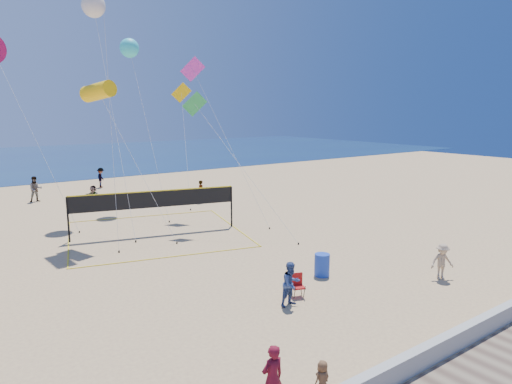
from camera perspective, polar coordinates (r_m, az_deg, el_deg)
ground at (r=14.76m, az=6.70°, el=-17.64°), size 120.00×120.00×0.00m
ocean at (r=72.42m, az=-28.70°, el=3.48°), size 140.00×50.00×0.03m
seawall at (r=12.87m, az=16.44°, el=-20.98°), size 32.00×0.30×0.60m
woman at (r=11.29m, az=2.07°, el=-22.27°), size 0.60×0.40×1.63m
toddler at (r=10.97m, az=8.29°, el=-22.14°), size 0.42×0.28×0.86m
bystander_a at (r=16.54m, az=4.41°, el=-11.38°), size 0.81×0.65×1.61m
bystander_b at (r=20.44m, az=22.24°, el=-8.05°), size 1.11×0.94×1.50m
far_person_1 at (r=34.62m, az=-19.66°, el=-0.53°), size 1.26×1.48×1.60m
far_person_2 at (r=34.58m, az=-6.86°, el=0.07°), size 0.41×0.62×1.70m
far_person_3 at (r=38.48m, az=-25.85°, el=0.33°), size 1.00×0.80×1.95m
far_person_4 at (r=43.40m, az=-18.81°, el=1.71°), size 1.17×1.33×1.79m
camp_chair at (r=17.44m, az=5.17°, el=-11.35°), size 0.60×0.69×0.97m
trash_barrel at (r=19.58m, az=8.25°, el=-9.01°), size 0.67×0.67×0.95m
volleyball_net at (r=26.14m, az=-12.56°, el=-1.49°), size 11.23×11.12×2.48m
kite_2 at (r=25.49m, az=-19.12°, el=11.78°), size 3.39×4.45×8.40m
kite_4 at (r=26.36m, az=-6.85°, el=9.78°), size 3.20×6.65×7.95m
kite_5 at (r=30.62m, az=-7.39°, el=13.96°), size 2.03×7.10×10.33m
kite_6 at (r=32.39m, az=-19.66°, el=21.07°), size 1.92×8.77×14.05m
kite_7 at (r=34.23m, az=-15.55°, el=16.94°), size 1.50×6.98×11.79m
kite_9 at (r=37.92m, az=-9.26°, el=11.46°), size 3.47×6.79×9.11m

